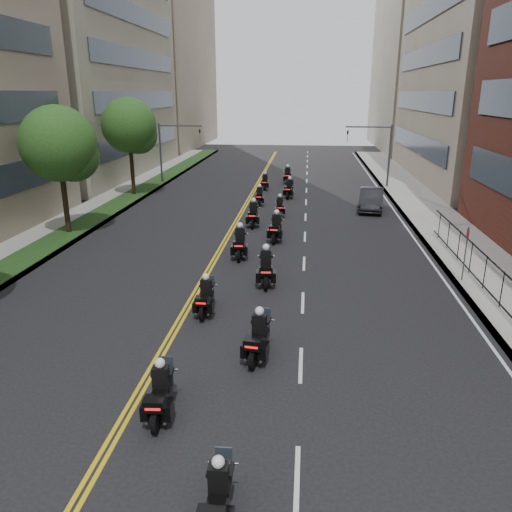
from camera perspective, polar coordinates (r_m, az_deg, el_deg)
The scene contains 22 objects.
sidewalk_right at distance 31.54m, azimuth 21.82°, elevation 1.75°, with size 4.00×90.00×0.15m, color gray.
sidewalk_left at distance 33.89m, azimuth -21.06°, elevation 2.92°, with size 4.00×90.00×0.15m, color gray.
grass_strip at distance 33.51m, azimuth -19.85°, elevation 3.07°, with size 2.00×90.00×0.04m, color #193412.
building_right_far at distance 84.29m, azimuth 19.65°, elevation 20.42°, with size 15.00×28.00×26.00m, color gray.
building_left_far at distance 86.06m, azimuth -12.01°, elevation 20.97°, with size 16.00×28.00×26.00m, color gray.
street_trees at distance 27.03m, azimuth -26.43°, elevation 9.61°, with size 4.40×38.40×7.98m.
traffic_signal_right at distance 46.81m, azimuth 13.90°, elevation 12.05°, with size 4.09×0.20×5.60m.
traffic_signal_left at distance 48.10m, azimuth -9.79°, elevation 12.46°, with size 4.09×0.20×5.60m.
motorcycle_1 at distance 11.05m, azimuth -4.36°, elevation -25.99°, with size 0.48×2.08×1.54m.
motorcycle_2 at distance 14.01m, azimuth -10.84°, elevation -15.25°, with size 0.58×2.24×1.65m.
motorcycle_3 at distance 16.43m, azimuth 0.28°, elevation -9.39°, with size 0.72×2.36×1.74m.
motorcycle_4 at distance 19.67m, azimuth -5.76°, elevation -4.82°, with size 0.50×2.19×1.62m.
motorcycle_5 at distance 22.49m, azimuth 1.14°, elevation -1.46°, with size 0.67×2.52×1.86m.
motorcycle_6 at distance 26.19m, azimuth -1.85°, elevation 1.40°, with size 0.63×2.52×1.86m.
motorcycle_7 at distance 29.17m, azimuth 2.32°, elevation 3.14°, with size 0.65×2.49×1.84m.
motorcycle_8 at distance 32.43m, azimuth -0.30°, elevation 4.69°, with size 0.57×2.48×1.83m.
motorcycle_9 at distance 35.19m, azimuth 2.73°, elevation 5.57°, with size 0.56×2.11×1.56m.
motorcycle_10 at distance 38.67m, azimuth 0.39°, elevation 6.77°, with size 0.51×2.19×1.61m.
motorcycle_11 at distance 41.48m, azimuth 3.83°, elevation 7.59°, with size 0.71×2.37×1.75m.
motorcycle_12 at distance 45.03m, azimuth 1.02°, elevation 8.39°, with size 0.50×2.16×1.59m.
motorcycle_13 at distance 48.26m, azimuth 3.63°, elevation 9.12°, with size 0.60×2.43×1.79m.
parked_sedan at distance 38.04m, azimuth 13.04°, elevation 6.35°, with size 1.68×4.81×1.58m, color black.
Camera 1 is at (3.21, -4.15, 8.30)m, focal length 35.00 mm.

